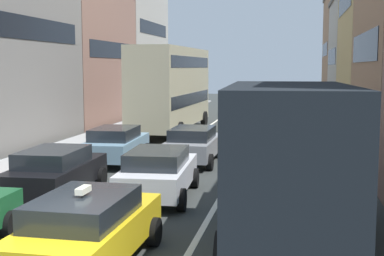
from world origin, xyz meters
TOP-DOWN VIEW (x-y plane):
  - sidewalk_left at (-6.70, 20.00)m, footprint 2.60×64.00m
  - lane_stripe_left at (-1.70, 20.00)m, footprint 0.16×60.00m
  - lane_stripe_right at (1.70, 20.00)m, footprint 0.16×60.00m
  - building_row_left at (-12.00, 23.24)m, footprint 7.20×43.90m
  - removalist_box_truck at (3.70, 3.71)m, footprint 2.99×7.80m
  - taxi_centre_lane_front at (-0.10, 1.56)m, footprint 2.12×4.33m
  - sedan_centre_lane_second at (-0.14, 7.30)m, footprint 2.26×4.40m
  - wagon_left_lane_second at (-3.24, 6.87)m, footprint 2.16×4.35m
  - hatchback_centre_lane_third at (-0.19, 13.23)m, footprint 2.07×4.30m
  - sedan_left_lane_third at (-3.30, 12.64)m, footprint 2.21×4.37m
  - sedan_right_lane_behind_truck at (3.28, 10.80)m, footprint 2.28×4.41m
  - bus_mid_queue_primary at (-3.36, 23.10)m, footprint 3.02×10.57m

SIDE VIEW (x-z plane):
  - lane_stripe_left at x=-1.70m, z-range 0.00..0.01m
  - lane_stripe_right at x=1.70m, z-range 0.00..0.01m
  - sidewalk_left at x=-6.70m, z-range 0.00..0.14m
  - sedan_centre_lane_second at x=-0.14m, z-range 0.05..1.54m
  - wagon_left_lane_second at x=-3.24m, z-range 0.05..1.54m
  - hatchback_centre_lane_third at x=-0.19m, z-range 0.05..1.54m
  - sedan_left_lane_third at x=-3.30m, z-range 0.05..1.54m
  - sedan_right_lane_behind_truck at x=3.28m, z-range 0.05..1.54m
  - taxi_centre_lane_front at x=-0.10m, z-range -0.03..1.63m
  - removalist_box_truck at x=3.70m, z-range 0.18..3.76m
  - bus_mid_queue_primary at x=-3.36m, z-range 0.30..5.36m
  - building_row_left at x=-12.00m, z-range -1.20..12.39m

